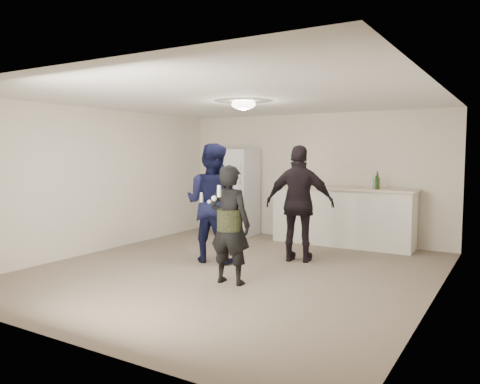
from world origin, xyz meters
The scene contains 21 objects.
floor centered at (0.00, 0.00, 0.00)m, with size 6.00×6.00×0.00m, color #6B5B4C.
ceiling centered at (0.00, 0.00, 2.50)m, with size 6.00×6.00×0.00m, color silver.
wall_back centered at (0.00, 3.00, 1.25)m, with size 6.00×6.00×0.00m, color beige.
wall_front centered at (0.00, -3.00, 1.25)m, with size 6.00×6.00×0.00m, color beige.
wall_left centered at (-2.75, 0.00, 1.25)m, with size 6.00×6.00×0.00m, color beige.
wall_right centered at (2.75, 0.00, 1.25)m, with size 6.00×6.00×0.00m, color beige.
counter centered at (0.74, 2.67, 0.53)m, with size 2.60×0.56×1.05m, color white.
counter_top centered at (0.74, 2.67, 1.07)m, with size 2.68×0.64×0.04m, color beige.
fridge centered at (-1.50, 2.60, 0.90)m, with size 0.70×0.70×1.80m, color silver.
fridge_handle centered at (-1.22, 2.23, 1.30)m, with size 0.02×0.02×0.60m, color silver.
ceiling_dome centered at (0.00, 0.30, 2.45)m, with size 0.36×0.36×0.16m, color white.
shaker centered at (-0.08, 2.66, 1.18)m, with size 0.08×0.08×0.17m, color #B7B7BB.
man centered at (-0.61, 0.36, 0.94)m, with size 0.91×0.71×1.88m, color #101442.
woman centered at (0.31, -0.58, 0.79)m, with size 0.58×0.38×1.58m, color black.
camo_shorts centered at (0.31, -0.58, 0.85)m, with size 0.34×0.34×0.28m, color #2D3819.
spectator centered at (0.58, 1.07, 0.93)m, with size 1.09×0.45×1.85m, color black.
remote_man centered at (-0.61, 0.08, 1.05)m, with size 0.04×0.04×0.15m, color white.
nunchuk_man centered at (-0.49, 0.11, 0.98)m, with size 0.07×0.07×0.07m, color silver.
remote_woman centered at (0.31, -0.83, 1.25)m, with size 0.04×0.04×0.15m, color white.
nunchuk_woman centered at (0.21, -0.80, 1.15)m, with size 0.07×0.07×0.07m, color white.
bottle_cluster centered at (0.76, 2.63, 1.20)m, with size 1.54×0.24×0.24m.
Camera 1 is at (3.58, -5.73, 1.74)m, focal length 35.00 mm.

